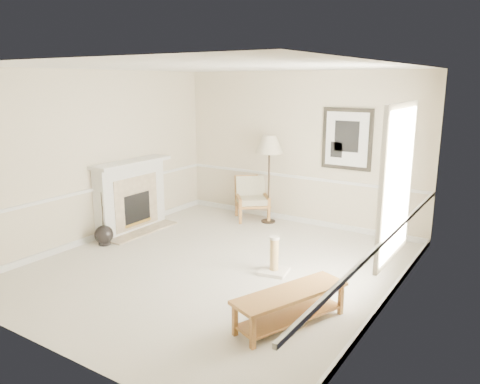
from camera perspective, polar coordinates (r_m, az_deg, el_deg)
name	(u,v)px	position (r m, az deg, el deg)	size (l,w,h in m)	color
ground	(216,266)	(7.12, -2.94, -9.04)	(5.50, 5.50, 0.00)	silver
room	(226,143)	(6.61, -1.77, 6.03)	(5.04, 5.54, 2.92)	beige
fireplace	(131,196)	(8.83, -13.11, -0.53)	(0.64, 1.64, 1.31)	white
floor_vase	(104,235)	(8.27, -16.25, -5.08)	(0.32, 0.32, 0.92)	black
armchair	(252,196)	(9.41, 1.41, -0.49)	(0.93, 0.93, 0.85)	#986131
floor_lamp	(269,147)	(8.93, 3.60, 5.54)	(0.61, 0.61, 1.71)	black
bench	(290,302)	(5.47, 6.16, -13.21)	(0.93, 1.48, 0.41)	#986131
scratching_post	(274,261)	(6.84, 4.17, -8.45)	(0.45, 0.45, 0.55)	white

